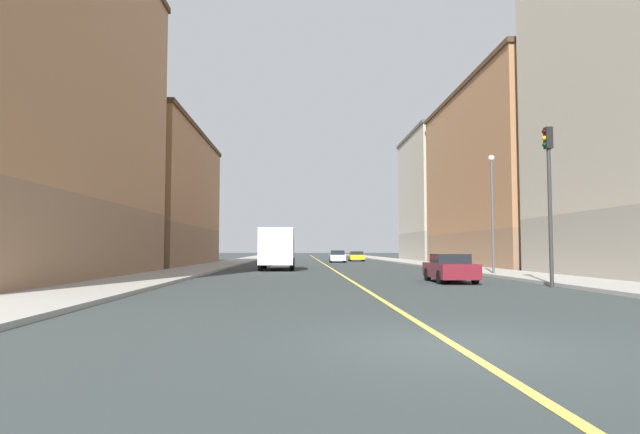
% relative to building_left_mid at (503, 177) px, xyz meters
% --- Properties ---
extents(ground_plane, '(400.00, 400.00, 0.00)m').
position_rel_building_left_mid_xyz_m(ground_plane, '(-16.26, -39.18, -8.24)').
color(ground_plane, '#303837').
rests_on(ground_plane, ground).
extents(sidewalk_left, '(3.85, 168.00, 0.15)m').
position_rel_building_left_mid_xyz_m(sidewalk_left, '(-6.11, 9.82, -8.16)').
color(sidewalk_left, '#9E9B93').
rests_on(sidewalk_left, ground).
extents(sidewalk_right, '(3.85, 168.00, 0.15)m').
position_rel_building_left_mid_xyz_m(sidewalk_right, '(-26.42, 9.82, -8.16)').
color(sidewalk_right, '#9E9B93').
rests_on(sidewalk_right, ground).
extents(lane_center_stripe, '(0.16, 154.00, 0.01)m').
position_rel_building_left_mid_xyz_m(lane_center_stripe, '(-16.26, 9.82, -8.23)').
color(lane_center_stripe, '#E5D14C').
rests_on(lane_center_stripe, ground).
extents(building_left_mid, '(8.67, 24.74, 16.46)m').
position_rel_building_left_mid_xyz_m(building_left_mid, '(0.00, 0.00, 0.00)').
color(building_left_mid, '#8F6B4F').
rests_on(building_left_mid, ground).
extents(building_left_far, '(8.67, 16.71, 16.96)m').
position_rel_building_left_mid_xyz_m(building_left_far, '(-0.00, 21.66, 0.25)').
color(building_left_far, '#9D9688').
rests_on(building_left_far, ground).
extents(building_right_corner, '(8.67, 21.72, 18.97)m').
position_rel_building_left_mid_xyz_m(building_right_corner, '(-32.53, -21.14, 1.25)').
color(building_right_corner, '#8F6B4F').
rests_on(building_right_corner, ground).
extents(building_right_midblock, '(8.67, 23.69, 12.89)m').
position_rel_building_left_mid_xyz_m(building_right_midblock, '(-32.53, 3.01, -1.79)').
color(building_right_midblock, '#8F6B4F').
rests_on(building_right_midblock, ground).
extents(traffic_light_left_near, '(0.40, 0.32, 6.66)m').
position_rel_building_left_mid_xyz_m(traffic_light_left_near, '(-8.44, -26.46, -3.98)').
color(traffic_light_left_near, '#2D2D2D').
rests_on(traffic_light_left_near, ground).
extents(street_lamp_left_near, '(0.36, 0.36, 7.01)m').
position_rel_building_left_mid_xyz_m(street_lamp_left_near, '(-7.43, -17.22, -3.83)').
color(street_lamp_left_near, '#4C4C51').
rests_on(street_lamp_left_near, ground).
extents(car_silver, '(1.90, 3.94, 1.41)m').
position_rel_building_left_mid_xyz_m(car_silver, '(-14.42, 13.91, -7.55)').
color(car_silver, silver).
rests_on(car_silver, ground).
extents(car_maroon, '(1.84, 4.14, 1.34)m').
position_rel_building_left_mid_xyz_m(car_maroon, '(-11.70, -23.09, -7.59)').
color(car_maroon, maroon).
rests_on(car_maroon, ground).
extents(car_red, '(1.94, 4.46, 1.25)m').
position_rel_building_left_mid_xyz_m(car_red, '(-20.86, 18.62, -7.63)').
color(car_red, red).
rests_on(car_red, ground).
extents(car_yellow, '(2.00, 4.63, 1.27)m').
position_rel_building_left_mid_xyz_m(car_yellow, '(-11.50, 20.45, -7.60)').
color(car_yellow, gold).
rests_on(car_yellow, ground).
extents(car_blue, '(2.00, 4.35, 1.24)m').
position_rel_building_left_mid_xyz_m(car_blue, '(-21.07, 5.20, -7.61)').
color(car_blue, '#23389E').
rests_on(car_blue, ground).
extents(box_truck, '(2.55, 7.40, 3.08)m').
position_rel_building_left_mid_xyz_m(box_truck, '(-20.51, -7.96, -6.60)').
color(box_truck, maroon).
rests_on(box_truck, ground).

